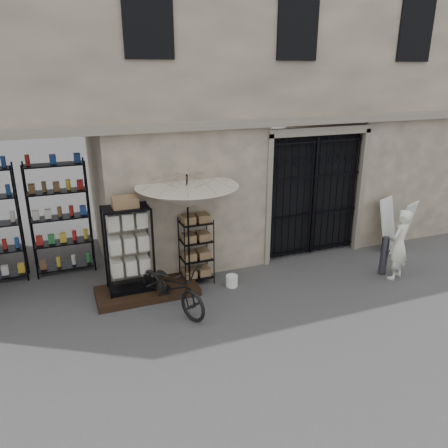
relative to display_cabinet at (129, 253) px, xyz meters
name	(u,v)px	position (x,y,z in m)	size (l,w,h in m)	color
ground	(290,309)	(2.69, -1.62, -0.92)	(80.00, 80.00, 0.00)	#232326
main_building	(215,60)	(2.69, 2.38, 3.58)	(14.00, 4.00, 9.00)	tan
shop_recess	(25,218)	(-1.81, 1.18, 0.58)	(3.00, 1.70, 3.00)	black
shop_shelving	(25,222)	(-1.86, 1.68, 0.33)	(2.70, 0.50, 2.50)	black
iron_gate	(310,194)	(4.44, 0.66, 0.58)	(2.50, 0.21, 3.00)	black
step_platform	(147,291)	(0.29, -0.07, -0.84)	(2.00, 0.90, 0.15)	black
display_cabinet	(129,253)	(0.00, 0.00, 0.00)	(0.94, 0.68, 1.85)	black
wire_rack	(196,251)	(1.40, 0.12, -0.22)	(0.64, 0.48, 1.42)	black
market_umbrella	(187,191)	(1.20, -0.03, 1.15)	(2.04, 2.07, 2.87)	black
white_bucket	(232,281)	(2.01, -0.36, -0.80)	(0.25, 0.25, 0.24)	white
bicycle	(173,309)	(0.62, -0.81, -0.92)	(0.63, 0.94, 1.79)	black
steel_bollard	(384,256)	(5.33, -1.03, -0.48)	(0.16, 0.16, 0.87)	#42444C
shopkeeper	(394,277)	(5.46, -1.28, -0.92)	(0.56, 1.55, 0.37)	silver
easel_sign	(396,226)	(6.46, -0.10, -0.24)	(0.85, 0.90, 1.30)	silver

